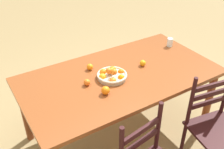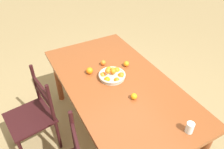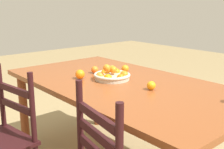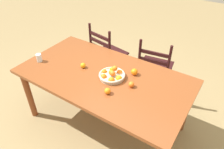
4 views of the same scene
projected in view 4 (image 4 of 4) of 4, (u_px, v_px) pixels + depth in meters
ground_plane at (105, 121)px, 2.81m from camera, size 12.00×12.00×0.00m
dining_table at (104, 81)px, 2.40m from camera, size 1.93×1.04×0.77m
chair_near_window at (155, 68)px, 3.01m from camera, size 0.51×0.51×0.94m
chair_by_cabinet at (107, 54)px, 3.29m from camera, size 0.52×0.52×0.97m
fruit_bowl at (112, 75)px, 2.29m from camera, size 0.29×0.29×0.13m
orange_loose_0 at (83, 65)px, 2.45m from camera, size 0.06×0.06×0.06m
orange_loose_1 at (131, 84)px, 2.17m from camera, size 0.06×0.06×0.06m
orange_loose_2 at (108, 91)px, 2.08m from camera, size 0.06×0.06×0.06m
orange_loose_3 at (134, 72)px, 2.33m from camera, size 0.08×0.08×0.08m
drinking_glass at (39, 58)px, 2.55m from camera, size 0.06×0.06×0.10m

